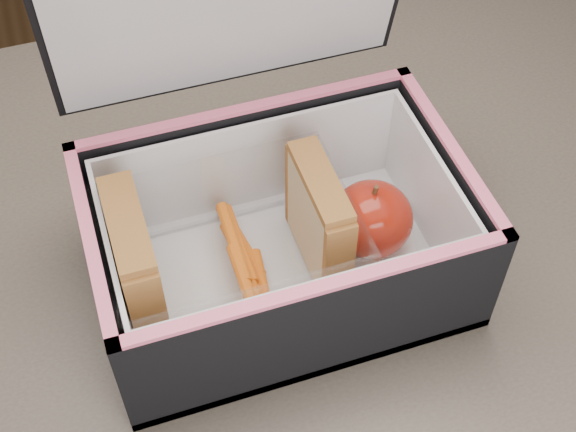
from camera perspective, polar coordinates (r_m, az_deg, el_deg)
name	(u,v)px	position (r m, az deg, el deg)	size (l,w,h in m)	color
kitchen_table	(308,353)	(0.72, 1.46, -9.73)	(1.20, 0.80, 0.75)	#61574B
lunch_bag	(278,228)	(0.61, -0.71, -0.85)	(0.28, 0.23, 0.28)	black
plastic_tub	(231,252)	(0.61, -4.10, -2.56)	(0.19, 0.13, 0.08)	white
sandwich_left	(136,264)	(0.59, -10.77, -3.36)	(0.03, 0.09, 0.10)	tan
sandwich_right	(319,219)	(0.61, 2.20, -0.22)	(0.02, 0.08, 0.09)	tan
carrot_sticks	(245,264)	(0.63, -3.06, -3.44)	(0.03, 0.14, 0.03)	#D8541E
paper_napkin	(362,238)	(0.66, 5.31, -1.60)	(0.08, 0.09, 0.01)	white
red_apple	(372,219)	(0.63, 5.98, -0.22)	(0.07, 0.07, 0.07)	maroon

